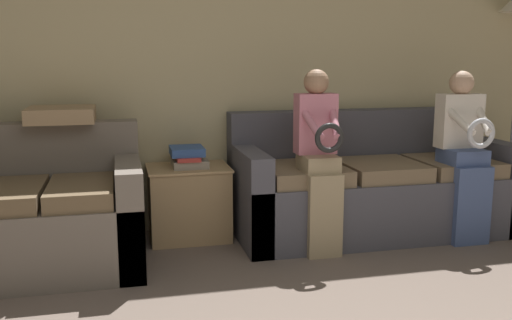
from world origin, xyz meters
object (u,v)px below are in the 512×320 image
couch_side (15,218)px  throw_pillow (61,114)px  side_shelf (189,201)px  book_stack (188,157)px  child_right_seated (465,149)px  couch_main (371,188)px  child_left_seated (319,153)px

couch_side → throw_pillow: bearing=48.0°
side_shelf → book_stack: book_stack is taller
child_right_seated → side_shelf: child_right_seated is taller
book_stack → throw_pillow: bearing=-177.1°
couch_main → book_stack: bearing=173.5°
book_stack → child_left_seated: bearing=-31.0°
child_left_seated → book_stack: 0.98m
couch_main → book_stack: 1.43m
child_left_seated → child_right_seated: (1.12, -0.00, -0.02)m
couch_main → book_stack: size_ratio=6.72×
child_left_seated → throw_pillow: size_ratio=2.85×
child_left_seated → book_stack: size_ratio=3.98×
couch_main → child_left_seated: child_left_seated is taller
throw_pillow → couch_main: bearing=-2.9°
couch_main → throw_pillow: bearing=177.1°
couch_side → child_right_seated: 3.12m
child_left_seated → side_shelf: size_ratio=2.10×
couch_side → child_left_seated: bearing=-4.0°
couch_side → throw_pillow: 0.76m
couch_side → child_left_seated: 2.02m
child_right_seated → throw_pillow: 2.86m
child_right_seated → side_shelf: size_ratio=2.07×
child_left_seated → book_stack: child_left_seated is taller
child_right_seated → book_stack: (-1.95, 0.50, -0.07)m
couch_side → child_right_seated: child_right_seated is taller
book_stack → throw_pillow: (-0.86, -0.04, 0.34)m
couch_main → book_stack: (-1.39, 0.16, 0.28)m
couch_side → child_left_seated: size_ratio=1.25×
book_stack → couch_side: bearing=-162.5°
child_right_seated → book_stack: size_ratio=3.93×
couch_side → book_stack: bearing=17.5°
couch_side → child_right_seated: bearing=-2.6°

